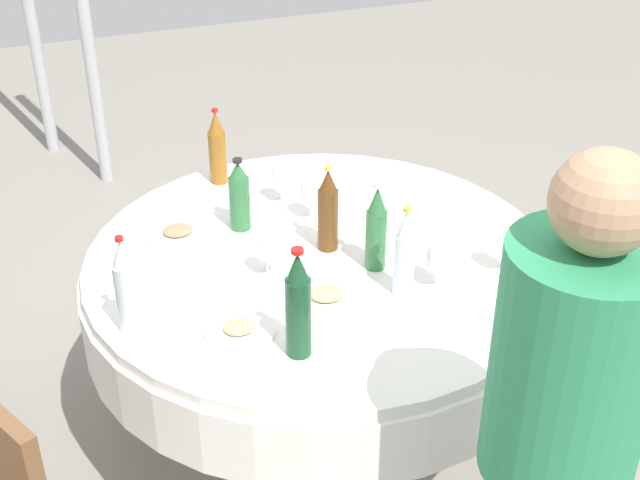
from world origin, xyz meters
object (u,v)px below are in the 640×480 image
Objects in this scene: bottle_amber_rear at (217,149)px; wine_glass_left at (507,241)px; wine_glass_rear at (438,257)px; plate_west at (240,331)px; person_right at (554,458)px; wine_glass_north at (283,176)px; plate_outer at (327,297)px; wine_glass_south at (310,191)px; bottle_green_inner at (376,229)px; bottle_green_left at (239,196)px; plate_near at (178,234)px; bottle_clear_right at (404,254)px; plate_far at (363,193)px; dining_table at (320,290)px; wine_glass_near at (267,249)px; bottle_brown_east at (328,211)px; bottle_dark_green_south at (298,306)px; bottle_clear_north at (126,288)px.

bottle_amber_rear is 1.97× the size of wine_glass_left.
plate_west is (0.64, 0.02, -0.09)m from wine_glass_rear.
wine_glass_north is at bearing -91.81° from person_right.
wine_glass_left is at bearing 175.11° from plate_outer.
wine_glass_left is (-0.45, 0.54, 0.01)m from wine_glass_south.
wine_glass_left is 0.64× the size of plate_outer.
bottle_green_inner is 0.51m from bottle_green_left.
wine_glass_north is at bearing -165.08° from plate_near.
bottle_clear_right is at bearing 169.08° from plate_outer.
bottle_green_inner is 0.50m from plate_far.
wine_glass_near is (0.20, 0.05, 0.23)m from dining_table.
dining_table is 10.68× the size of wine_glass_north.
bottle_amber_rear is at bearing -70.96° from bottle_brown_east.
bottle_green_inner is at bearing 121.18° from bottle_brown_east.
wine_glass_near is at bearing 48.73° from wine_glass_south.
bottle_amber_rear is 0.88× the size of bottle_dark_green_south.
bottle_dark_green_south reaches higher than plate_west.
bottle_green_left is (-0.46, -0.44, -0.02)m from bottle_clear_north.
wine_glass_south is (0.10, -0.54, -0.03)m from bottle_clear_right.
wine_glass_left is (-1.15, 0.12, -0.03)m from bottle_clear_north.
bottle_brown_east is 1.15m from person_right.
bottle_brown_east is 1.34× the size of plate_near.
wine_glass_north is at bearing 126.09° from bottle_amber_rear.
bottle_green_left is 0.31m from wine_glass_near.
bottle_dark_green_south is 0.72m from bottle_green_left.
bottle_clear_right is at bearing 116.49° from dining_table.
dining_table is 0.64m from wine_glass_left.
person_right is at bearing 80.26° from wine_glass_rear.
bottle_clear_north is at bearing 16.03° from dining_table.
bottle_amber_rear reaches higher than wine_glass_north.
bottle_dark_green_south is 1.64× the size of plate_west.
wine_glass_rear and wine_glass_left have the same top height.
wine_glass_left reaches higher than plate_west.
bottle_clear_right reaches higher than wine_glass_rear.
wine_glass_rear is (-0.43, 0.93, -0.03)m from bottle_amber_rear.
bottle_dark_green_south is 1.28× the size of bottle_green_left.
wine_glass_north is at bearing -54.25° from wine_glass_left.
bottle_amber_rear is at bearing -54.16° from wine_glass_left.
bottle_brown_east is 2.04× the size of wine_glass_north.
wine_glass_rear is 0.53m from wine_glass_near.
wine_glass_north is at bearing -11.75° from plate_far.
bottle_clear_north reaches higher than bottle_clear_right.
bottle_green_left is 0.90m from wine_glass_left.
person_right is (-0.07, 1.35, -0.02)m from wine_glass_south.
plate_near is (0.41, 0.11, -0.09)m from wine_glass_north.
bottle_green_left is at bearing -90.76° from wine_glass_near.
wine_glass_rear reaches higher than plate_far.
person_right is at bearing 89.49° from bottle_green_inner.
wine_glass_left is at bearing 125.84° from bottle_amber_rear.
plate_near is 1.09× the size of plate_west.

